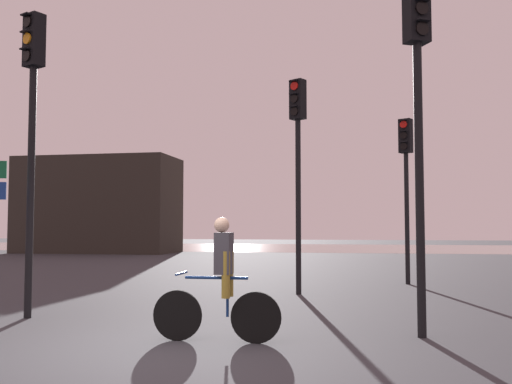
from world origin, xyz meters
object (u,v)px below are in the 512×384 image
object	(u,v)px
traffic_light_near_right	(418,88)
distant_building	(99,205)
traffic_light_far_right	(406,169)
traffic_light_near_left	(32,107)
traffic_light_center	(298,145)
cyclist	(221,279)

from	to	relation	value
traffic_light_near_right	distant_building	bearing A→B (deg)	-82.28
distant_building	traffic_light_far_right	size ratio (longest dim) A/B	2.07
distant_building	traffic_light_near_left	size ratio (longest dim) A/B	1.77
traffic_light_center	traffic_light_near_left	bearing A→B (deg)	74.82
traffic_light_center	traffic_light_near_left	world-z (taller)	traffic_light_near_left
traffic_light_near_right	traffic_light_center	xyz separation A→B (m)	(-2.20, 4.59, -0.09)
traffic_light_near_right	traffic_light_far_right	distance (m)	7.39
distant_building	traffic_light_center	distance (m)	22.87
traffic_light_near_right	traffic_light_near_left	bearing A→B (deg)	-31.86
traffic_light_near_right	cyclist	distance (m)	3.76
traffic_light_near_right	traffic_light_far_right	xyz separation A→B (m)	(0.36, 7.37, -0.39)
traffic_light_center	cyclist	world-z (taller)	traffic_light_center
traffic_light_near_right	traffic_light_far_right	bearing A→B (deg)	-119.99
distant_building	traffic_light_near_left	distance (m)	24.39
traffic_light_center	cyclist	xyz separation A→B (m)	(-0.40, -5.41, -2.51)
distant_building	traffic_light_near_left	bearing A→B (deg)	-66.44
traffic_light_near_right	traffic_light_far_right	size ratio (longest dim) A/B	1.14
distant_building	traffic_light_center	size ratio (longest dim) A/B	1.87
traffic_light_far_right	cyclist	bearing A→B (deg)	96.63
distant_building	cyclist	distance (m)	27.24
traffic_light_near_right	cyclist	xyz separation A→B (m)	(-2.60, -0.81, -2.60)
traffic_light_far_right	traffic_light_near_right	bearing A→B (deg)	113.71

